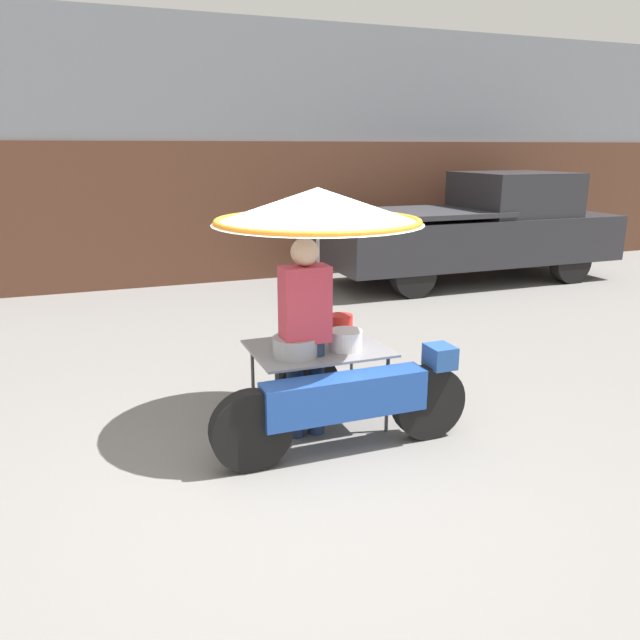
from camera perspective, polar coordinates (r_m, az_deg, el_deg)
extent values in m
plane|color=slate|center=(4.75, -1.49, -13.47)|extent=(36.00, 36.00, 0.00)
cube|color=gray|center=(11.87, -14.78, 14.50)|extent=(28.00, 2.00, 4.38)
cube|color=#563323|center=(10.90, -13.78, 9.29)|extent=(23.80, 0.06, 2.40)
cylinder|color=black|center=(5.17, 9.87, -7.40)|extent=(0.61, 0.14, 0.61)
cylinder|color=black|center=(4.64, -6.30, -10.01)|extent=(0.61, 0.14, 0.61)
cube|color=#1E479E|center=(4.79, 2.28, -6.98)|extent=(1.30, 0.24, 0.32)
cube|color=#234C93|center=(5.08, 10.92, -3.29)|extent=(0.20, 0.24, 0.18)
cylinder|color=black|center=(5.59, -1.13, -5.72)|extent=(0.55, 0.14, 0.55)
cylinder|color=#515156|center=(5.21, 6.15, -6.76)|extent=(0.03, 0.03, 0.66)
cylinder|color=#515156|center=(5.83, 2.91, -4.24)|extent=(0.03, 0.03, 0.66)
cylinder|color=#515156|center=(4.88, -3.92, -8.29)|extent=(0.03, 0.03, 0.66)
cylinder|color=#515156|center=(5.53, -6.16, -5.41)|extent=(0.03, 0.03, 0.66)
cube|color=gray|center=(5.23, -0.20, -2.61)|extent=(1.12, 0.86, 0.02)
cylinder|color=#B2B2B7|center=(5.09, -0.20, 3.02)|extent=(0.03, 0.03, 1.03)
cone|color=white|center=(4.99, -0.21, 10.42)|extent=(1.69, 1.69, 0.28)
torus|color=orange|center=(5.00, -0.21, 9.03)|extent=(1.65, 1.65, 0.05)
cylinder|color=#939399|center=(4.98, -2.29, -2.44)|extent=(0.36, 0.36, 0.16)
cylinder|color=silver|center=(5.15, 2.34, -1.82)|extent=(0.28, 0.28, 0.16)
cylinder|color=#939399|center=(5.35, -1.41, -1.73)|extent=(0.23, 0.23, 0.06)
cylinder|color=red|center=(5.51, 1.92, -0.49)|extent=(0.21, 0.21, 0.19)
cylinder|color=navy|center=(5.08, -2.29, -6.41)|extent=(0.14, 0.14, 0.81)
cylinder|color=navy|center=(5.13, -0.38, -6.15)|extent=(0.14, 0.14, 0.81)
cube|color=#C13847|center=(4.89, -1.38, 1.45)|extent=(0.38, 0.22, 0.61)
sphere|color=tan|center=(4.80, -1.41, 6.24)|extent=(0.22, 0.22, 0.22)
cylinder|color=black|center=(11.77, 21.93, 4.92)|extent=(0.72, 0.24, 0.72)
cylinder|color=black|center=(12.92, 17.35, 6.19)|extent=(0.72, 0.24, 0.72)
cylinder|color=black|center=(9.94, 8.52, 4.10)|extent=(0.72, 0.24, 0.72)
cylinder|color=black|center=(11.28, 4.70, 5.57)|extent=(0.72, 0.24, 0.72)
cube|color=#28282D|center=(11.34, 13.63, 7.23)|extent=(5.19, 1.81, 0.78)
cube|color=#28282D|center=(11.75, 17.28, 10.98)|extent=(1.77, 1.66, 0.74)
cube|color=#2D2D33|center=(10.73, 9.14, 9.65)|extent=(2.70, 1.74, 0.08)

